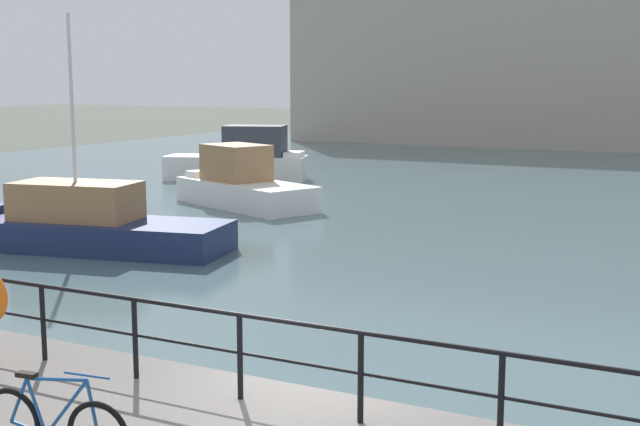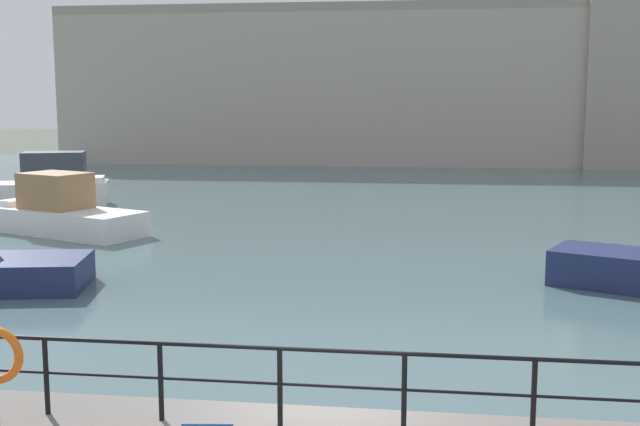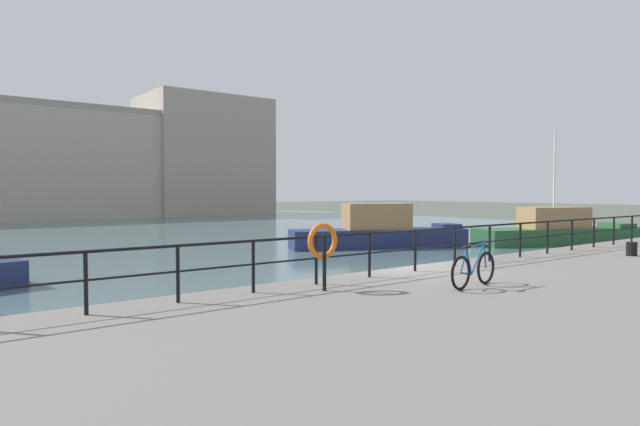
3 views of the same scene
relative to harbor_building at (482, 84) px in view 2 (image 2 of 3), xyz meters
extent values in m
cube|color=#476066|center=(-5.72, -25.52, -6.38)|extent=(80.00, 60.00, 0.01)
cube|color=#A89E8E|center=(-5.72, 0.01, -0.50)|extent=(56.44, 10.40, 11.78)
cube|color=gray|center=(-5.72, -4.89, 5.74)|extent=(56.44, 0.60, 0.70)
cube|color=white|center=(-23.27, -29.86, -5.79)|extent=(7.14, 4.10, 1.18)
cube|color=#333842|center=(-22.37, -29.56, -4.46)|extent=(3.26, 2.47, 1.48)
cube|color=white|center=(-20.55, -28.96, -5.08)|extent=(1.23, 1.62, 0.24)
cube|color=white|center=(-18.14, -37.20, -5.89)|extent=(6.78, 4.69, 0.97)
cube|color=#997047|center=(-18.72, -36.95, -4.72)|extent=(2.97, 2.64, 1.39)
cube|color=white|center=(-20.60, -36.16, -5.29)|extent=(1.36, 1.85, 0.24)
cylinder|color=black|center=(-9.36, -56.47, -4.85)|extent=(0.07, 0.07, 1.05)
cylinder|color=black|center=(-7.77, -56.47, -4.85)|extent=(0.07, 0.07, 1.05)
cylinder|color=black|center=(-6.17, -56.47, -4.85)|extent=(0.07, 0.07, 1.05)
cylinder|color=black|center=(-4.58, -56.47, -4.85)|extent=(0.07, 0.07, 1.05)
cylinder|color=black|center=(-2.98, -56.47, -4.85)|extent=(0.07, 0.07, 1.05)
cylinder|color=black|center=(-4.58, -56.47, -4.32)|extent=(25.52, 0.06, 0.06)
cylinder|color=black|center=(-4.58, -56.47, -4.79)|extent=(25.52, 0.04, 0.04)
cylinder|color=#194C8C|center=(-6.49, -58.75, -4.40)|extent=(0.52, 0.09, 0.02)
camera|label=1|loc=(-0.84, -64.80, -1.55)|focal=47.77mm
camera|label=2|loc=(-4.36, -66.11, -1.15)|focal=44.55mm
camera|label=3|loc=(-16.44, -65.79, -3.32)|focal=30.04mm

